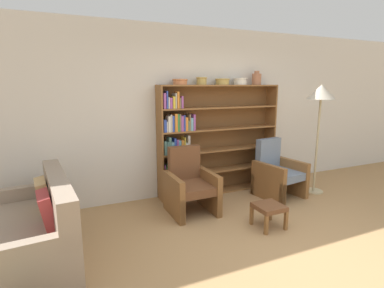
% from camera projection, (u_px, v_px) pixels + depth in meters
% --- Properties ---
extents(ground_plane, '(24.00, 24.00, 0.00)m').
position_uv_depth(ground_plane, '(298.00, 258.00, 3.21)').
color(ground_plane, '#A87F51').
extents(wall_back, '(12.00, 0.06, 2.75)m').
position_uv_depth(wall_back, '(202.00, 112.00, 5.07)').
color(wall_back, silver).
rests_on(wall_back, ground).
extents(bookshelf, '(2.14, 0.30, 1.83)m').
position_uv_depth(bookshelf, '(208.00, 141.00, 5.01)').
color(bookshelf, brown).
rests_on(bookshelf, ground).
extents(bowl_olive, '(0.24, 0.24, 0.09)m').
position_uv_depth(bowl_olive, '(180.00, 81.00, 4.61)').
color(bowl_olive, '#C67547').
rests_on(bowl_olive, bookshelf).
extents(bowl_brass, '(0.18, 0.18, 0.12)m').
position_uv_depth(bowl_brass, '(202.00, 80.00, 4.75)').
color(bowl_brass, tan).
rests_on(bowl_brass, bookshelf).
extents(bowl_cream, '(0.24, 0.24, 0.10)m').
position_uv_depth(bowl_cream, '(222.00, 81.00, 4.91)').
color(bowl_cream, tan).
rests_on(bowl_cream, bookshelf).
extents(bowl_copper, '(0.24, 0.24, 0.11)m').
position_uv_depth(bowl_copper, '(240.00, 81.00, 5.04)').
color(bowl_copper, silver).
rests_on(bowl_copper, bookshelf).
extents(vase_tall, '(0.16, 0.16, 0.23)m').
position_uv_depth(vase_tall, '(257.00, 79.00, 5.17)').
color(vase_tall, '#A36647').
rests_on(vase_tall, bookshelf).
extents(couch, '(1.09, 1.73, 0.88)m').
position_uv_depth(couch, '(28.00, 235.00, 3.10)').
color(couch, gray).
rests_on(couch, ground).
extents(armchair_leather, '(0.64, 0.68, 0.94)m').
position_uv_depth(armchair_leather, '(190.00, 185.00, 4.35)').
color(armchair_leather, brown).
rests_on(armchair_leather, ground).
extents(armchair_cushioned, '(0.74, 0.77, 0.94)m').
position_uv_depth(armchair_cushioned, '(277.00, 173.00, 4.98)').
color(armchair_cushioned, brown).
rests_on(armchair_cushioned, ground).
extents(floor_lamp, '(0.46, 0.46, 1.84)m').
position_uv_depth(floor_lamp, '(321.00, 97.00, 4.92)').
color(floor_lamp, tan).
rests_on(floor_lamp, ground).
extents(footstool, '(0.35, 0.35, 0.31)m').
position_uv_depth(footstool, '(269.00, 209.00, 3.87)').
color(footstool, brown).
rests_on(footstool, ground).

